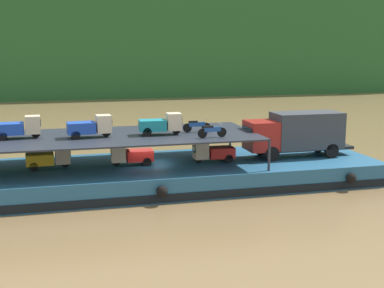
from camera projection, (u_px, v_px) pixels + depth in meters
The scene contains 13 objects.
ground_plane at pixel (149, 186), 35.01m from camera, with size 400.00×400.00×0.00m, color brown.
hillside_far_bank at pixel (81, 8), 102.21m from camera, with size 140.91×33.74×28.97m.
cargo_barge at pixel (149, 175), 34.86m from camera, with size 30.81×9.01×1.50m.
covered_lorry at pixel (296, 133), 36.79m from camera, with size 7.86×2.32×3.10m.
cargo_rack at pixel (89, 138), 33.44m from camera, with size 21.61×7.68×2.00m.
mini_truck_lower_aft at pixel (49, 158), 33.42m from camera, with size 2.78×1.28×1.38m.
mini_truck_lower_mid at pixel (131, 155), 34.31m from camera, with size 2.78×1.26×1.38m.
mini_truck_lower_fore at pixel (213, 152), 35.25m from camera, with size 2.76×1.23×1.38m.
mini_truck_upper_mid at pixel (19, 127), 32.66m from camera, with size 2.77×1.25×1.38m.
mini_truck_upper_fore at pixel (90, 126), 33.02m from camera, with size 2.79×1.29×1.38m.
mini_truck_upper_bow at pixel (161, 124), 34.02m from camera, with size 2.79×1.28×1.38m.
motorcycle_upper_port at pixel (212, 131), 33.00m from camera, with size 1.90×0.55×0.87m.
motorcycle_upper_centre at pixel (197, 126), 35.10m from camera, with size 1.90×0.55×0.87m.
Camera 1 is at (-5.77, -33.53, 9.20)m, focal length 49.41 mm.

